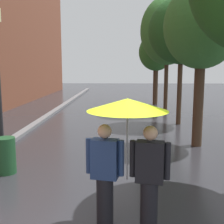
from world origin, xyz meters
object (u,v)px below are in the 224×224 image
street_tree_4 (156,53)px  couple_under_umbrella (127,142)px  street_tree_1 (202,27)px  litter_bin (6,156)px  street_tree_3 (167,31)px  street_tree_2 (182,31)px

street_tree_4 → couple_under_umbrella: (-2.21, -15.00, -1.99)m
street_tree_1 → litter_bin: bearing=-153.4°
street_tree_3 → street_tree_2: bearing=-88.2°
couple_under_umbrella → street_tree_4: bearing=81.6°
street_tree_3 → litter_bin: street_tree_3 is taller
street_tree_2 → street_tree_3: street_tree_3 is taller
street_tree_3 → street_tree_4: street_tree_3 is taller
street_tree_3 → litter_bin: size_ratio=7.15×
street_tree_1 → street_tree_2: 3.46m
street_tree_1 → street_tree_3: bearing=89.9°
street_tree_1 → street_tree_3: street_tree_3 is taller
litter_bin → street_tree_2: bearing=49.1°
street_tree_2 → litter_bin: street_tree_2 is taller
street_tree_2 → street_tree_3: size_ratio=0.88×
street_tree_2 → street_tree_4: street_tree_2 is taller
street_tree_4 → street_tree_2: bearing=-88.2°
street_tree_4 → litter_bin: bearing=-111.3°
street_tree_2 → street_tree_4: 6.77m
street_tree_2 → litter_bin: (-5.17, -5.98, -3.51)m
street_tree_1 → street_tree_2: bearing=88.2°
couple_under_umbrella → litter_bin: (-2.75, 2.28, -0.96)m
couple_under_umbrella → litter_bin: size_ratio=2.37×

